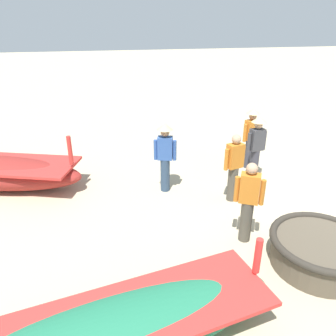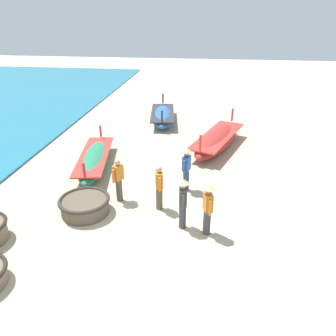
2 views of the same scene
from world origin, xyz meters
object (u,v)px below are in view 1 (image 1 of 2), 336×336
at_px(fisherman_hauling, 165,153).
at_px(fisherman_standing_right, 251,135).
at_px(fisherman_crouching, 234,166).
at_px(long_boat_blue_hull, 112,332).
at_px(fisherman_by_coracle, 256,145).
at_px(fisherman_standing_left, 248,201).
at_px(coracle_center, 320,250).

height_order(fisherman_hauling, fisherman_standing_right, same).
relative_size(fisherman_crouching, fisherman_standing_right, 0.94).
bearing_deg(long_boat_blue_hull, fisherman_crouching, -42.08).
bearing_deg(fisherman_by_coracle, fisherman_standing_left, 150.91).
distance_m(long_boat_blue_hull, fisherman_hauling, 4.32).
relative_size(coracle_center, fisherman_standing_left, 1.06).
height_order(fisherman_standing_right, fisherman_by_coracle, same).
bearing_deg(fisherman_by_coracle, long_boat_blue_hull, 136.63).
bearing_deg(fisherman_hauling, fisherman_standing_left, -154.98).
relative_size(fisherman_standing_right, fisherman_by_coracle, 1.00).
bearing_deg(fisherman_by_coracle, fisherman_standing_right, -15.83).
height_order(coracle_center, fisherman_standing_left, fisherman_standing_left).
bearing_deg(long_boat_blue_hull, fisherman_hauling, -20.86).
xyz_separation_m(coracle_center, fisherman_crouching, (2.37, 0.56, 0.53)).
height_order(coracle_center, fisherman_by_coracle, fisherman_by_coracle).
relative_size(fisherman_standing_left, fisherman_standing_right, 0.94).
xyz_separation_m(long_boat_blue_hull, fisherman_standing_right, (4.81, -4.06, 0.63)).
relative_size(long_boat_blue_hull, fisherman_by_coracle, 2.77).
bearing_deg(fisherman_standing_left, coracle_center, -135.36).
relative_size(coracle_center, long_boat_blue_hull, 0.36).
bearing_deg(fisherman_standing_right, fisherman_hauling, 107.86).
height_order(coracle_center, long_boat_blue_hull, long_boat_blue_hull).
bearing_deg(coracle_center, long_boat_blue_hull, 103.72).
bearing_deg(fisherman_crouching, fisherman_hauling, 60.65).
height_order(long_boat_blue_hull, fisherman_standing_right, fisherman_standing_right).
xyz_separation_m(coracle_center, fisherman_hauling, (3.15, 1.95, 0.66)).
bearing_deg(fisherman_crouching, long_boat_blue_hull, 137.92).
relative_size(long_boat_blue_hull, fisherman_standing_right, 2.77).
bearing_deg(fisherman_by_coracle, fisherman_crouching, 132.24).
relative_size(fisherman_standing_left, fisherman_by_coracle, 0.94).
xyz_separation_m(fisherman_hauling, fisherman_standing_right, (0.82, -2.54, 0.00)).
height_order(fisherman_crouching, fisherman_standing_right, fisherman_standing_right).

